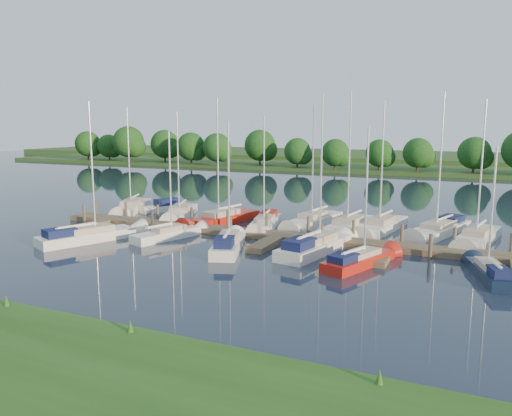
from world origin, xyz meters
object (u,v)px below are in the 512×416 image
at_px(motorboat, 166,208).
at_px(sailboat_s_2, 228,245).
at_px(sailboat_n_0, 132,208).
at_px(sailboat_n_5, 313,222).
at_px(dock, 277,238).

distance_m(motorboat, sailboat_s_2, 17.44).
xyz_separation_m(sailboat_n_0, sailboat_n_5, (18.60, 0.67, -0.00)).
relative_size(sailboat_n_0, sailboat_n_5, 1.00).
distance_m(sailboat_n_5, sailboat_s_2, 10.89).
distance_m(sailboat_n_0, sailboat_s_2, 18.78).
relative_size(dock, sailboat_s_2, 4.37).
height_order(dock, sailboat_s_2, sailboat_s_2).
height_order(sailboat_n_5, sailboat_s_2, sailboat_n_5).
bearing_deg(sailboat_n_5, motorboat, 6.15).
xyz_separation_m(sailboat_n_0, motorboat, (2.88, 1.63, 0.04)).
height_order(sailboat_n_0, sailboat_s_2, sailboat_n_0).
bearing_deg(sailboat_n_0, sailboat_s_2, 126.25).
bearing_deg(dock, sailboat_n_5, 84.07).
bearing_deg(sailboat_n_5, sailboat_s_2, 85.64).
height_order(dock, sailboat_n_5, sailboat_n_5).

